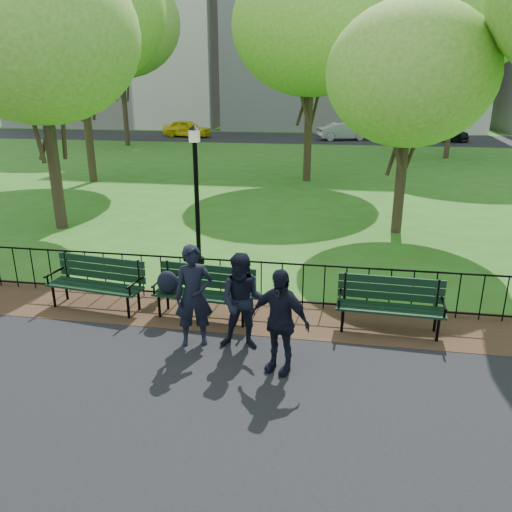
% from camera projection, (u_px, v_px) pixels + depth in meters
% --- Properties ---
extents(ground, '(120.00, 120.00, 0.00)m').
position_uv_depth(ground, '(228.00, 356.00, 7.86)').
color(ground, '#336019').
extents(dirt_strip, '(60.00, 1.60, 0.01)m').
position_uv_depth(dirt_strip, '(246.00, 314.00, 9.26)').
color(dirt_strip, '#372316').
rests_on(dirt_strip, ground).
extents(far_street, '(70.00, 9.00, 0.01)m').
position_uv_depth(far_street, '(324.00, 138.00, 40.50)').
color(far_street, black).
rests_on(far_street, ground).
extents(iron_fence, '(24.06, 0.06, 1.00)m').
position_uv_depth(iron_fence, '(251.00, 280.00, 9.57)').
color(iron_fence, black).
rests_on(iron_fence, ground).
extents(park_bench_main, '(1.87, 0.72, 1.04)m').
position_uv_depth(park_bench_main, '(191.00, 285.00, 9.01)').
color(park_bench_main, black).
rests_on(park_bench_main, ground).
extents(park_bench_left_a, '(1.91, 0.82, 1.05)m').
position_uv_depth(park_bench_left_a, '(97.00, 278.00, 9.42)').
color(park_bench_left_a, black).
rests_on(park_bench_left_a, ground).
extents(park_bench_right_a, '(1.82, 0.63, 1.02)m').
position_uv_depth(park_bench_right_a, '(390.00, 299.00, 8.52)').
color(park_bench_right_a, black).
rests_on(park_bench_right_a, ground).
extents(lamppost, '(0.29, 0.29, 3.23)m').
position_uv_depth(lamppost, '(197.00, 191.00, 11.41)').
color(lamppost, black).
rests_on(lamppost, ground).
extents(tree_near_w, '(5.48, 5.48, 7.64)m').
position_uv_depth(tree_near_w, '(37.00, 36.00, 13.28)').
color(tree_near_w, '#2D2116').
rests_on(tree_near_w, ground).
extents(tree_near_e, '(4.46, 4.46, 6.22)m').
position_uv_depth(tree_near_e, '(410.00, 75.00, 13.15)').
color(tree_near_e, '#2D2116').
rests_on(tree_near_e, ground).
extents(tree_mid_w, '(7.22, 7.22, 10.06)m').
position_uv_depth(tree_mid_w, '(75.00, 8.00, 19.96)').
color(tree_mid_w, '#2D2116').
rests_on(tree_mid_w, ground).
extents(tree_far_c, '(6.57, 6.57, 9.16)m').
position_uv_depth(tree_far_c, '(312.00, 26.00, 20.38)').
color(tree_far_c, '#2D2116').
rests_on(tree_far_c, ground).
extents(tree_far_e, '(8.31, 8.31, 11.58)m').
position_uv_depth(tree_far_e, '(464.00, 7.00, 26.78)').
color(tree_far_e, '#2D2116').
rests_on(tree_far_e, ground).
extents(tree_far_w, '(8.29, 8.29, 11.55)m').
position_uv_depth(tree_far_w, '(118.00, 23.00, 33.23)').
color(tree_far_w, '#2D2116').
rests_on(tree_far_w, ground).
extents(person_left, '(0.71, 0.57, 1.69)m').
position_uv_depth(person_left, '(194.00, 296.00, 7.96)').
color(person_left, black).
rests_on(person_left, asphalt_path).
extents(person_mid, '(0.79, 0.43, 1.59)m').
position_uv_depth(person_mid, '(243.00, 302.00, 7.86)').
color(person_mid, black).
rests_on(person_mid, asphalt_path).
extents(person_right, '(1.02, 0.68, 1.61)m').
position_uv_depth(person_right, '(279.00, 321.00, 7.20)').
color(person_right, black).
rests_on(person_right, asphalt_path).
extents(taxi, '(4.28, 2.33, 1.38)m').
position_uv_depth(taxi, '(187.00, 128.00, 41.37)').
color(taxi, yellow).
rests_on(taxi, far_street).
extents(sedan_silver, '(4.29, 2.62, 1.34)m').
position_uv_depth(sedan_silver, '(343.00, 131.00, 38.90)').
color(sedan_silver, '#9C9EA3').
rests_on(sedan_silver, far_street).
extents(sedan_dark, '(4.91, 3.07, 1.33)m').
position_uv_depth(sedan_dark, '(438.00, 132.00, 38.29)').
color(sedan_dark, black).
rests_on(sedan_dark, far_street).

